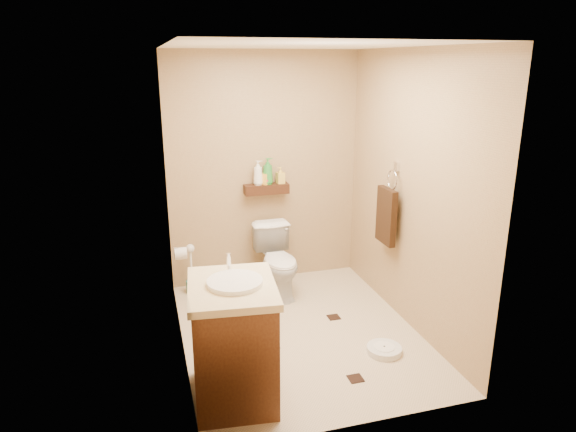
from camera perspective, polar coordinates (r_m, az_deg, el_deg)
name	(u,v)px	position (r m, az deg, el deg)	size (l,w,h in m)	color
ground	(299,332)	(4.63, 1.26, -12.77)	(2.50, 2.50, 0.00)	beige
wall_back	(264,170)	(5.34, -2.64, 5.10)	(2.00, 0.04, 2.40)	tan
wall_front	(363,254)	(3.06, 8.37, -4.23)	(2.00, 0.04, 2.40)	tan
wall_left	(175,210)	(4.00, -12.46, 0.64)	(0.04, 2.50, 2.40)	tan
wall_right	(411,192)	(4.56, 13.47, 2.57)	(0.04, 2.50, 2.40)	tan
ceiling	(301,45)	(4.02, 1.49, 18.44)	(2.00, 2.50, 0.02)	white
wall_shelf	(266,189)	(5.30, -2.41, 3.02)	(0.46, 0.14, 0.10)	#3D1F10
floor_accents	(304,333)	(4.60, 1.83, -12.92)	(1.24, 1.48, 0.01)	black
toilet	(278,261)	(5.21, -1.10, -5.04)	(0.39, 0.68, 0.69)	white
vanity	(234,340)	(3.66, -6.04, -13.55)	(0.65, 0.76, 1.00)	brown
bathroom_scale	(384,350)	(4.40, 10.63, -14.38)	(0.33, 0.33, 0.06)	silver
toilet_brush	(192,276)	(5.35, -10.66, -6.56)	(0.12, 0.12, 0.53)	#1A6868
towel_ring	(387,213)	(4.80, 10.92, 0.29)	(0.12, 0.30, 0.76)	silver
toilet_paper	(181,253)	(4.80, -11.85, -4.09)	(0.12, 0.11, 0.12)	silver
bottle_a	(258,173)	(5.25, -3.36, 4.82)	(0.10, 0.10, 0.25)	white
bottle_b	(265,176)	(5.27, -2.54, 4.47)	(0.08, 0.08, 0.18)	yellow
bottle_c	(267,178)	(5.28, -2.35, 4.25)	(0.10, 0.10, 0.13)	#E91B45
bottle_d	(268,171)	(5.27, -2.27, 5.01)	(0.11, 0.11, 0.27)	#2C8432
bottle_e	(280,175)	(5.31, -0.85, 4.56)	(0.08, 0.08, 0.17)	#DFBD4A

